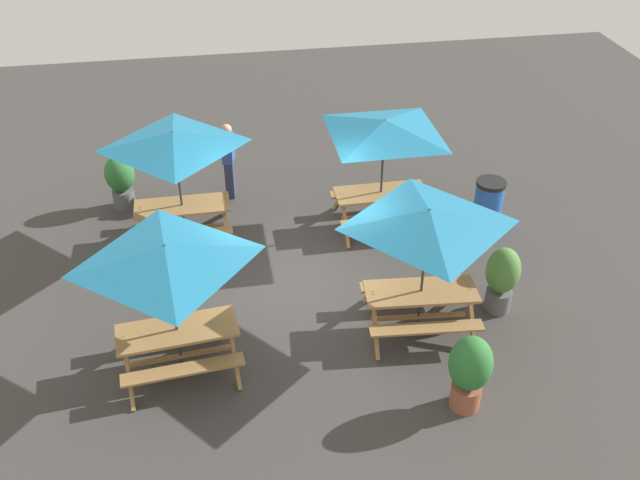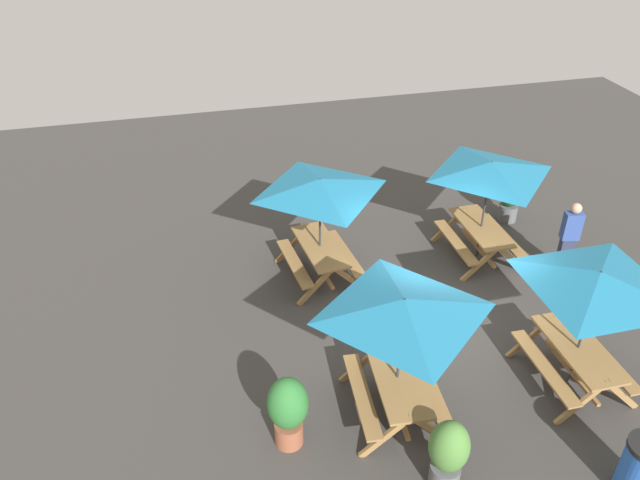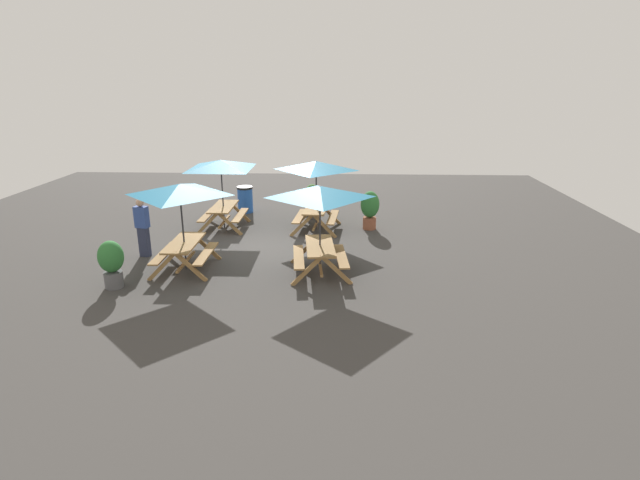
% 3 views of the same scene
% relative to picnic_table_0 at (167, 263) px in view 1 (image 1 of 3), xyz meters
% --- Properties ---
extents(ground_plane, '(24.00, 24.00, 0.00)m').
position_rel_picnic_table_0_xyz_m(ground_plane, '(2.08, 1.70, -1.99)').
color(ground_plane, '#3D3A38').
rests_on(ground_plane, ground).
extents(picnic_table_0, '(2.19, 2.19, 2.34)m').
position_rel_picnic_table_0_xyz_m(picnic_table_0, '(0.00, 0.00, 0.00)').
color(picnic_table_0, olive).
rests_on(picnic_table_0, ground).
extents(picnic_table_1, '(2.02, 2.02, 2.34)m').
position_rel_picnic_table_0_xyz_m(picnic_table_1, '(0.11, 3.55, 0.00)').
color(picnic_table_1, olive).
rests_on(picnic_table_1, ground).
extents(picnic_table_2, '(2.83, 2.83, 2.34)m').
position_rel_picnic_table_0_xyz_m(picnic_table_2, '(3.95, 3.40, 0.00)').
color(picnic_table_2, olive).
rests_on(picnic_table_2, ground).
extents(picnic_table_3, '(2.16, 2.16, 2.34)m').
position_rel_picnic_table_0_xyz_m(picnic_table_3, '(3.86, 0.28, 0.00)').
color(picnic_table_3, olive).
rests_on(picnic_table_3, ground).
extents(trash_bin_blue, '(0.59, 0.59, 0.98)m').
position_rel_picnic_table_0_xyz_m(trash_bin_blue, '(6.07, 3.06, -1.49)').
color(trash_bin_blue, blue).
rests_on(trash_bin_blue, ground).
extents(potted_plant_0, '(0.62, 0.62, 1.28)m').
position_rel_picnic_table_0_xyz_m(potted_plant_0, '(4.05, -1.49, -1.27)').
color(potted_plant_0, '#935138').
rests_on(potted_plant_0, ground).
extents(potted_plant_1, '(0.57, 0.57, 1.24)m').
position_rel_picnic_table_0_xyz_m(potted_plant_1, '(5.32, 0.50, -1.31)').
color(potted_plant_1, '#59595B').
rests_on(potted_plant_1, ground).
extents(potted_plant_2, '(0.60, 0.60, 1.18)m').
position_rel_picnic_table_0_xyz_m(potted_plant_2, '(-1.14, 4.94, -1.33)').
color(potted_plant_2, '#59595B').
rests_on(potted_plant_2, ground).
extents(person_standing, '(0.29, 0.40, 1.67)m').
position_rel_picnic_table_0_xyz_m(person_standing, '(1.09, 5.02, -1.10)').
color(person_standing, '#2D334C').
rests_on(person_standing, ground).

